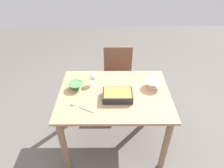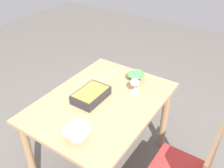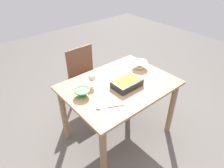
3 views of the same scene
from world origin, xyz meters
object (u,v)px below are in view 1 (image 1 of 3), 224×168
chair (118,74)px  wine_glass (93,77)px  mixing_bowl (153,83)px  dining_table (114,103)px  small_bowl (76,85)px  serving_spoon (77,106)px  casserole_dish (118,95)px

chair → wine_glass: bearing=-115.9°
chair → mixing_bowl: (0.35, -0.67, 0.33)m
dining_table → wine_glass: size_ratio=8.35×
mixing_bowl → small_bowl: (-0.83, -0.03, -0.01)m
wine_glass → serving_spoon: 0.39m
small_bowl → serving_spoon: 0.29m
small_bowl → serving_spoon: small_bowl is taller
mixing_bowl → wine_glass: bearing=174.9°
chair → wine_glass: wine_glass is taller
chair → serving_spoon: 1.11m
mixing_bowl → serving_spoon: size_ratio=0.76×
wine_glass → serving_spoon: wine_glass is taller
casserole_dish → dining_table: bearing=110.2°
casserole_dish → small_bowl: size_ratio=1.89×
dining_table → small_bowl: 0.45m
dining_table → casserole_dish: (0.03, -0.08, 0.17)m
dining_table → serving_spoon: serving_spoon is taller
serving_spoon → chair: bearing=66.7°
wine_glass → dining_table: bearing=-35.1°
dining_table → mixing_bowl: 0.47m
chair → serving_spoon: (-0.42, -0.98, 0.29)m
chair → wine_glass: (-0.30, -0.62, 0.37)m
wine_glass → serving_spoon: bearing=-108.7°
chair → mixing_bowl: bearing=-62.3°
serving_spoon → dining_table: bearing=29.3°
chair → dining_table: bearing=-94.7°
wine_glass → mixing_bowl: size_ratio=0.74×
wine_glass → serving_spoon: (-0.12, -0.37, -0.08)m
chair → casserole_dish: size_ratio=2.86×
mixing_bowl → casserole_dish: bearing=-154.2°
casserole_dish → serving_spoon: 0.41m
dining_table → chair: chair is taller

